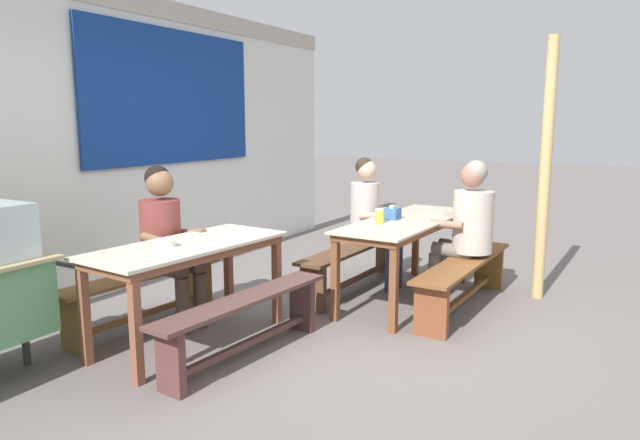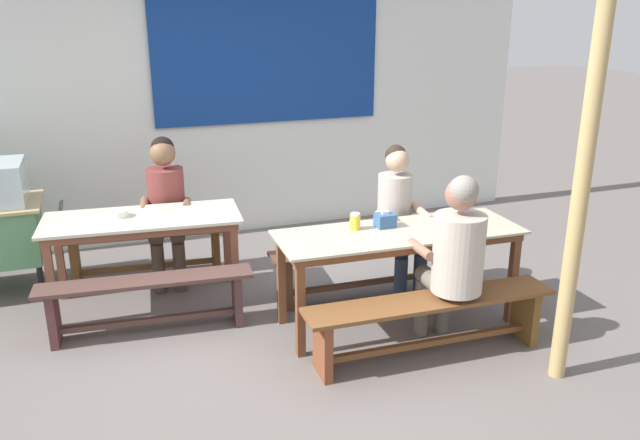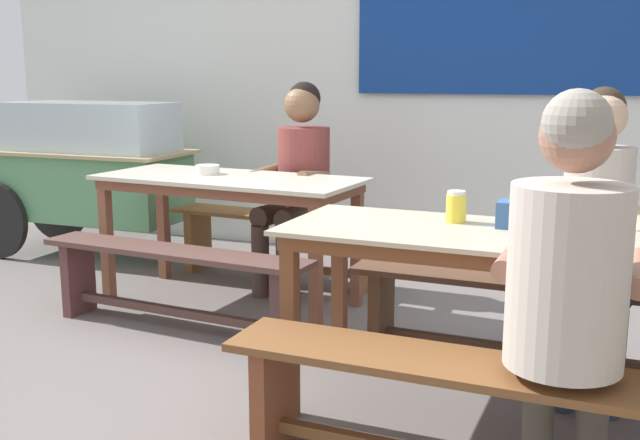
{
  "view_description": "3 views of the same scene",
  "coord_description": "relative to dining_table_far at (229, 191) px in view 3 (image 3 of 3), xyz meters",
  "views": [
    {
      "loc": [
        -4.04,
        -2.02,
        1.67
      ],
      "look_at": [
        0.03,
        0.28,
        0.86
      ],
      "focal_mm": 32.39,
      "sensor_mm": 36.0,
      "label": 1
    },
    {
      "loc": [
        -1.19,
        -4.17,
        2.35
      ],
      "look_at": [
        0.42,
        0.21,
        0.8
      ],
      "focal_mm": 35.33,
      "sensor_mm": 36.0,
      "label": 2
    },
    {
      "loc": [
        1.18,
        -2.99,
        1.37
      ],
      "look_at": [
        -0.09,
        0.37,
        0.66
      ],
      "focal_mm": 42.19,
      "sensor_mm": 36.0,
      "label": 3
    }
  ],
  "objects": [
    {
      "name": "dining_table_far",
      "position": [
        0.0,
        0.0,
        0.0
      ],
      "size": [
        1.63,
        0.81,
        0.77
      ],
      "color": "beige",
      "rests_on": "ground_plane"
    },
    {
      "name": "soup_bowl",
      "position": [
        -0.17,
        0.06,
        0.11
      ],
      "size": [
        0.14,
        0.14,
        0.05
      ],
      "primitive_type": "cylinder",
      "color": "silver",
      "rests_on": "dining_table_far"
    },
    {
      "name": "bench_near_front",
      "position": [
        1.78,
        -1.6,
        -0.37
      ],
      "size": [
        1.84,
        0.39,
        0.45
      ],
      "color": "brown",
      "rests_on": "ground_plane"
    },
    {
      "name": "person_right_near_table",
      "position": [
        2.04,
        -0.57,
        0.05
      ],
      "size": [
        0.4,
        0.53,
        1.31
      ],
      "color": "#2C3851",
      "rests_on": "ground_plane"
    },
    {
      "name": "backdrop_wall",
      "position": [
        0.89,
        1.61,
        0.84
      ],
      "size": [
        7.39,
        0.23,
        2.9
      ],
      "color": "silver",
      "rests_on": "ground_plane"
    },
    {
      "name": "bench_near_back",
      "position": [
        1.83,
        -0.49,
        -0.37
      ],
      "size": [
        1.76,
        0.35,
        0.45
      ],
      "color": "brown",
      "rests_on": "ground_plane"
    },
    {
      "name": "dining_table_near",
      "position": [
        1.81,
        -1.04,
        0.01
      ],
      "size": [
        1.92,
        0.73,
        0.77
      ],
      "color": "#BFB69A",
      "rests_on": "ground_plane"
    },
    {
      "name": "food_cart",
      "position": [
        -1.54,
        0.71,
        -0.0
      ],
      "size": [
        1.82,
        0.74,
        1.15
      ],
      "color": "#579563",
      "rests_on": "ground_plane"
    },
    {
      "name": "bench_far_back",
      "position": [
        0.05,
        0.55,
        -0.39
      ],
      "size": [
        1.51,
        0.42,
        0.45
      ],
      "color": "brown",
      "rests_on": "ground_plane"
    },
    {
      "name": "person_near_front",
      "position": [
        1.98,
        -1.55,
        0.07
      ],
      "size": [
        0.48,
        0.55,
        1.32
      ],
      "color": "#686357",
      "rests_on": "ground_plane"
    },
    {
      "name": "person_center_facing",
      "position": [
        0.25,
        0.47,
        0.07
      ],
      "size": [
        0.49,
        0.6,
        1.31
      ],
      "color": "#4C3A31",
      "rests_on": "ground_plane"
    },
    {
      "name": "ground_plane",
      "position": [
        0.87,
        -0.9,
        -0.69
      ],
      "size": [
        40.0,
        40.0,
        0.0
      ],
      "primitive_type": "plane",
      "color": "slate"
    },
    {
      "name": "tissue_box",
      "position": [
        1.75,
        -0.92,
        0.14
      ],
      "size": [
        0.14,
        0.12,
        0.13
      ],
      "color": "#345C96",
      "rests_on": "dining_table_near"
    },
    {
      "name": "bench_far_front",
      "position": [
        -0.05,
        -0.55,
        -0.38
      ],
      "size": [
        1.61,
        0.39,
        0.45
      ],
      "color": "#503630",
      "rests_on": "ground_plane"
    },
    {
      "name": "condiment_jar",
      "position": [
        1.5,
        -0.89,
        0.15
      ],
      "size": [
        0.08,
        0.08,
        0.13
      ],
      "color": "yellow",
      "rests_on": "dining_table_near"
    }
  ]
}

